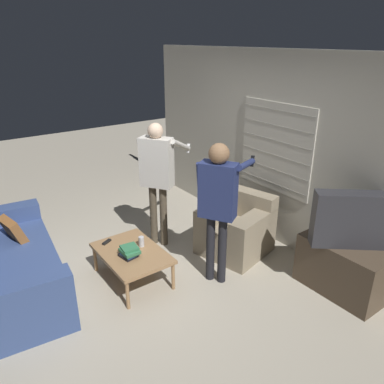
% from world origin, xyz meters
% --- Properties ---
extents(ground_plane, '(16.00, 16.00, 0.00)m').
position_xyz_m(ground_plane, '(0.00, 0.00, 0.00)').
color(ground_plane, '#B2A893').
extents(wall_back, '(5.20, 0.08, 2.55)m').
position_xyz_m(wall_back, '(0.00, 2.03, 1.28)').
color(wall_back, '#BCB7A8').
rests_on(wall_back, ground_plane).
extents(couch_blue, '(2.12, 1.02, 0.83)m').
position_xyz_m(couch_blue, '(-0.69, -1.24, 0.32)').
color(couch_blue, '#384C7F').
rests_on(couch_blue, ground_plane).
extents(armchair_beige, '(0.95, 0.96, 0.78)m').
position_xyz_m(armchair_beige, '(0.15, 1.36, 0.33)').
color(armchair_beige, gray).
rests_on(armchair_beige, ground_plane).
extents(coffee_table, '(0.95, 0.65, 0.38)m').
position_xyz_m(coffee_table, '(-0.07, -0.08, 0.35)').
color(coffee_table, '#9E754C').
rests_on(coffee_table, ground_plane).
extents(tv_stand, '(0.94, 0.47, 0.60)m').
position_xyz_m(tv_stand, '(1.49, 1.71, 0.30)').
color(tv_stand, '#4C3D2D').
rests_on(tv_stand, ground_plane).
extents(tv, '(0.65, 0.73, 0.61)m').
position_xyz_m(tv, '(1.48, 1.71, 0.90)').
color(tv, '#2D2D33').
rests_on(tv, tv_stand).
extents(person_left_standing, '(0.52, 0.84, 1.70)m').
position_xyz_m(person_left_standing, '(-0.63, 0.63, 1.08)').
color(person_left_standing, '#4C4233').
rests_on(person_left_standing, ground_plane).
extents(person_right_standing, '(0.50, 0.83, 1.67)m').
position_xyz_m(person_right_standing, '(0.49, 0.72, 1.06)').
color(person_right_standing, black).
rests_on(person_right_standing, ground_plane).
extents(book_stack, '(0.23, 0.21, 0.12)m').
position_xyz_m(book_stack, '(0.01, -0.15, 0.45)').
color(book_stack, black).
rests_on(book_stack, coffee_table).
extents(soda_can, '(0.07, 0.07, 0.13)m').
position_xyz_m(soda_can, '(-0.11, 0.07, 0.44)').
color(soda_can, silver).
rests_on(soda_can, coffee_table).
extents(spare_remote, '(0.10, 0.13, 0.02)m').
position_xyz_m(spare_remote, '(-0.43, -0.23, 0.39)').
color(spare_remote, black).
rests_on(spare_remote, coffee_table).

